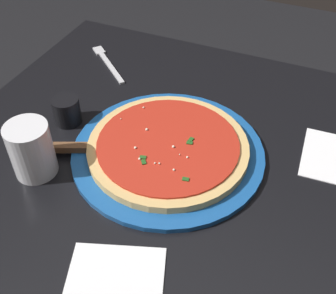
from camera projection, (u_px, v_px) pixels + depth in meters
restaurant_table at (158, 203)px, 0.94m from camera, size 0.86×0.87×0.75m
serving_plate at (168, 152)px, 0.83m from camera, size 0.38×0.38×0.01m
pizza at (168, 147)px, 0.82m from camera, size 0.31×0.31×0.02m
pizza_server at (79, 148)px, 0.82m from camera, size 0.22×0.13×0.01m
cup_tall_drink at (31, 150)px, 0.77m from camera, size 0.08×0.08×0.11m
cup_small_sauce at (67, 111)px, 0.89m from camera, size 0.06×0.06×0.06m
napkin_folded_right at (115, 280)px, 0.64m from camera, size 0.18×0.16×0.00m
napkin_loose_left at (331, 157)px, 0.83m from camera, size 0.12×0.15×0.00m
fork at (107, 62)px, 1.08m from camera, size 0.15×0.13×0.00m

